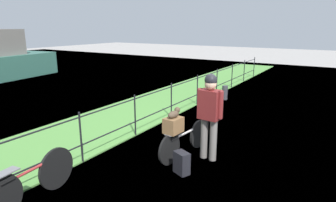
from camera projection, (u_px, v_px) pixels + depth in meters
ground_plane at (232, 142)px, 6.53m from camera, size 60.00×60.00×0.00m
grass_strip at (120, 118)px, 8.19m from camera, size 27.00×2.40×0.03m
iron_fence at (155, 104)px, 7.44m from camera, size 18.04×0.04×1.00m
bicycle_main at (184, 140)px, 5.78m from camera, size 1.61×0.25×0.60m
wooden_crate at (173, 125)px, 5.39m from camera, size 0.38×0.29×0.29m
terrier_dog at (174, 113)px, 5.36m from camera, size 0.32×0.17×0.18m
cyclist_person at (210, 110)px, 5.47m from camera, size 0.30×0.54×1.68m
backpack_on_paving at (182, 163)px, 5.10m from camera, size 0.28×0.33×0.40m
mooring_bollard at (225, 93)px, 10.27m from camera, size 0.20×0.20×0.49m
bicycle_parked at (30, 182)px, 4.18m from camera, size 1.63×0.24×0.67m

